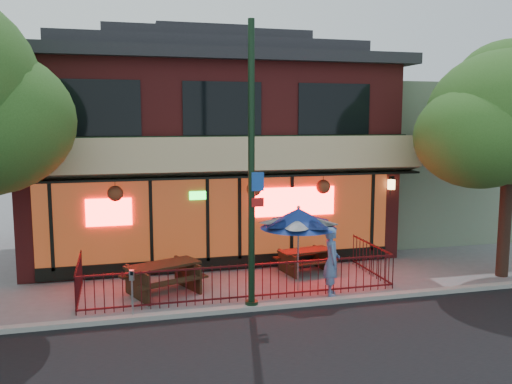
% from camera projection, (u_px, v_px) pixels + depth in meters
% --- Properties ---
extents(ground, '(80.00, 80.00, 0.00)m').
position_uv_depth(ground, '(248.00, 303.00, 13.85)').
color(ground, gray).
rests_on(ground, ground).
extents(curb, '(80.00, 0.25, 0.12)m').
position_uv_depth(curb, '(253.00, 308.00, 13.37)').
color(curb, '#999993').
rests_on(curb, ground).
extents(restaurant_building, '(12.96, 9.49, 8.05)m').
position_uv_depth(restaurant_building, '(203.00, 134.00, 20.13)').
color(restaurant_building, maroon).
rests_on(restaurant_building, ground).
extents(neighbor_building, '(6.00, 7.00, 6.00)m').
position_uv_depth(neighbor_building, '(410.00, 159.00, 23.07)').
color(neighbor_building, slate).
rests_on(neighbor_building, ground).
extents(patio_fence, '(8.44, 2.62, 1.00)m').
position_uv_depth(patio_fence, '(243.00, 274.00, 14.25)').
color(patio_fence, '#430E12').
rests_on(patio_fence, ground).
extents(street_light, '(0.43, 0.32, 7.00)m').
position_uv_depth(street_light, '(252.00, 183.00, 13.05)').
color(street_light, black).
rests_on(street_light, ground).
extents(street_tree_right, '(4.80, 4.80, 7.02)m').
position_uv_depth(street_tree_right, '(511.00, 110.00, 15.75)').
color(street_tree_right, '#36221B').
rests_on(street_tree_right, ground).
extents(picnic_table_left, '(2.37, 2.12, 0.83)m').
position_uv_depth(picnic_table_left, '(163.00, 274.00, 14.57)').
color(picnic_table_left, '#322012').
rests_on(picnic_table_left, ground).
extents(picnic_table_right, '(1.79, 1.48, 0.69)m').
position_uv_depth(picnic_table_right, '(305.00, 257.00, 16.69)').
color(picnic_table_right, '#392314').
rests_on(picnic_table_right, ground).
extents(patio_umbrella, '(2.07, 2.07, 2.37)m').
position_uv_depth(patio_umbrella, '(298.00, 218.00, 14.65)').
color(patio_umbrella, gray).
rests_on(patio_umbrella, ground).
extents(pedestrian, '(0.60, 0.77, 1.86)m').
position_uv_depth(pedestrian, '(332.00, 261.00, 14.40)').
color(pedestrian, '#5575AB').
rests_on(pedestrian, ground).
extents(parking_meter_near, '(0.13, 0.12, 1.19)m').
position_uv_depth(parking_meter_near, '(132.00, 286.00, 12.65)').
color(parking_meter_near, gray).
rests_on(parking_meter_near, ground).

